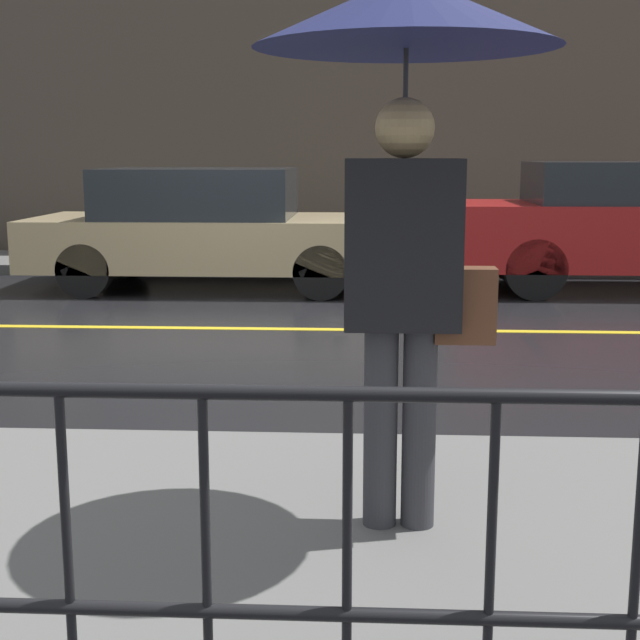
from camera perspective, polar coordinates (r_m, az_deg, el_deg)
The scene contains 7 objects.
ground_plane at distance 8.59m, azimuth -5.10°, elevation -0.56°, with size 80.00×80.00×0.00m, color black.
sidewalk_near at distance 3.77m, azimuth -16.48°, elevation -14.76°, with size 28.00×3.01×0.14m.
sidewalk_far at distance 13.07m, azimuth -2.29°, elevation 3.63°, with size 28.00×1.87×0.14m.
lane_marking at distance 8.59m, azimuth -5.10°, elevation -0.53°, with size 25.20×0.12×0.01m.
building_storefront at distance 14.13m, azimuth -1.96°, elevation 16.53°, with size 28.00×0.30×6.23m.
pedestrian at distance 3.51m, azimuth 5.57°, elevation 14.55°, with size 1.17×1.17×2.17m.
car_tan at distance 11.20m, azimuth -7.09°, elevation 5.87°, with size 4.44×1.95×1.48m.
Camera 1 is at (1.21, -8.34, 1.66)m, focal length 50.00 mm.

